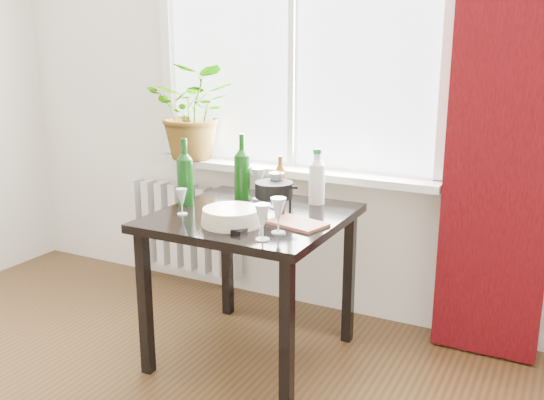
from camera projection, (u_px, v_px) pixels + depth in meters
The scene contains 19 objects.
window at pixel (294, 27), 3.26m from camera, with size 1.72×0.08×1.62m.
windowsill at pixel (288, 171), 3.39m from camera, with size 1.72×0.20×0.04m.
curtain at pixel (507, 94), 2.75m from camera, with size 0.50×0.12×2.56m.
radiator at pixel (184, 227), 3.86m from camera, with size 0.80×0.10×0.55m.
table at pixel (252, 232), 2.88m from camera, with size 0.85×0.85×0.74m.
potted_plant at pixel (195, 112), 3.56m from camera, with size 0.51×0.44×0.56m, color #336E1D.
wine_bottle_left at pixel (185, 171), 2.97m from camera, with size 0.08×0.08×0.34m, color #0B3B0E, non-canonical shape.
wine_bottle_right at pixel (242, 167), 3.05m from camera, with size 0.08×0.08×0.35m, color #0D3D0B, non-canonical shape.
bottle_amber at pixel (280, 178), 3.06m from camera, with size 0.06×0.06×0.23m, color brown, non-canonical shape.
cleaning_bottle at pixel (317, 176), 2.99m from camera, with size 0.08×0.08×0.28m, color silver, non-canonical shape.
wineglass_front_right at pixel (278, 215), 2.54m from camera, with size 0.07×0.07×0.16m, color #B5BDC3, non-canonical shape.
wineglass_far_right at pixel (262, 222), 2.45m from camera, with size 0.07×0.07×0.16m, color white, non-canonical shape.
wineglass_back_center at pixel (276, 190), 2.93m from camera, with size 0.08×0.08×0.18m, color silver, non-canonical shape.
wineglass_back_left at pixel (259, 184), 3.09m from camera, with size 0.07×0.07×0.17m, color silver, non-canonical shape.
wineglass_front_left at pixel (182, 201), 2.82m from camera, with size 0.05×0.05×0.13m, color silver, non-canonical shape.
plate_stack at pixel (232, 217), 2.67m from camera, with size 0.27×0.27×0.07m, color beige.
fondue_pot at pixel (274, 197), 2.88m from camera, with size 0.21×0.18×0.14m, color black, non-canonical shape.
tv_remote at pixel (246, 228), 2.60m from camera, with size 0.05×0.17×0.02m, color black.
cutting_board at pixel (297, 223), 2.67m from camera, with size 0.25×0.16×0.01m, color #975A44.
Camera 1 is at (1.44, -0.85, 1.52)m, focal length 40.00 mm.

